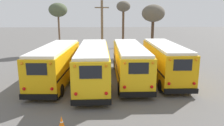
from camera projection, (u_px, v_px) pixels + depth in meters
name	position (u px, v px, depth m)	size (l,w,h in m)	color
ground_plane	(112.00, 81.00, 19.63)	(160.00, 160.00, 0.00)	#5B5956
school_bus_0	(56.00, 63.00, 18.88)	(3.06, 9.76, 3.19)	#EAAA0F
school_bus_1	(93.00, 64.00, 18.38)	(2.69, 10.58, 3.26)	yellow
school_bus_2	(130.00, 61.00, 19.58)	(2.68, 10.46, 3.15)	yellow
school_bus_3	(165.00, 60.00, 19.92)	(2.66, 9.65, 3.22)	#E5A00C
utility_pole	(102.00, 30.00, 27.93)	(1.80, 0.30, 7.55)	brown
bare_tree_0	(153.00, 14.00, 32.08)	(3.37, 3.37, 7.22)	#473323
bare_tree_1	(58.00, 10.00, 33.11)	(2.80, 2.80, 7.51)	brown
bare_tree_2	(123.00, 8.00, 38.36)	(2.45, 2.45, 8.07)	brown
traffic_cone	(62.00, 122.00, 11.43)	(0.36, 0.36, 0.68)	orange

